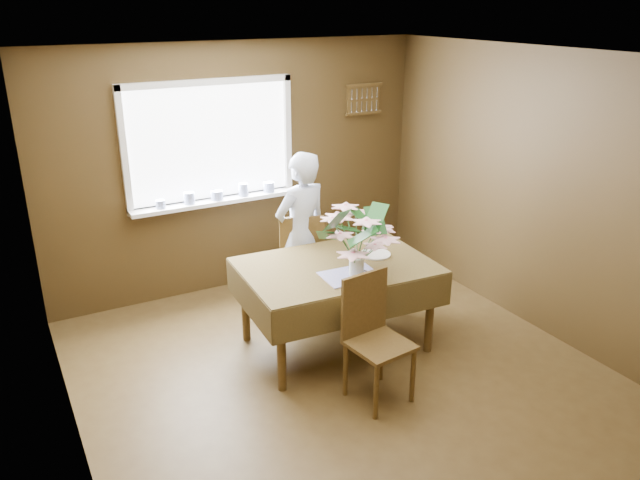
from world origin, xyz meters
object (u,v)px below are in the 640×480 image
seated_woman (302,235)px  flower_bouquet (357,235)px  dining_table (336,275)px  chair_near (373,332)px  chair_far (300,257)px

seated_woman → flower_bouquet: bearing=78.0°
dining_table → chair_near: chair_near is taller
flower_bouquet → seated_woman: bearing=89.4°
dining_table → seated_woman: bearing=90.0°
chair_far → seated_woman: (-0.01, -0.06, 0.26)m
dining_table → flower_bouquet: flower_bouquet is taller
dining_table → chair_far: chair_far is taller
chair_far → dining_table: bearing=103.2°
chair_far → chair_near: (-0.18, -1.54, -0.00)m
chair_near → seated_woman: size_ratio=0.62×
chair_near → dining_table: bearing=74.1°
dining_table → seated_woman: 0.74m
chair_near → seated_woman: 1.52m
dining_table → flower_bouquet: 0.52m
chair_far → seated_woman: bearing=93.9°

